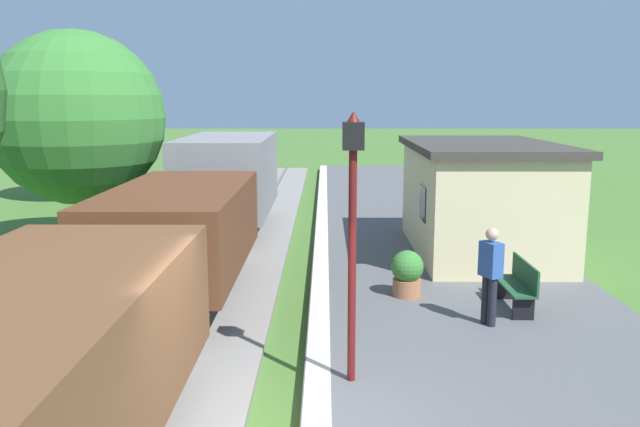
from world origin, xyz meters
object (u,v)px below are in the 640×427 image
potted_planter (407,273)px  tree_field_left (79,102)px  bench_down_platform (432,201)px  tree_trackside_far (77,118)px  station_hut (480,197)px  freight_train (186,225)px  bench_near_hut (518,284)px  person_waiting (490,272)px  lamp_post_near (353,199)px

potted_planter → tree_field_left: 17.76m
bench_down_platform → tree_trackside_far: bearing=-157.8°
station_hut → bench_down_platform: (-0.33, 5.23, -0.93)m
potted_planter → tree_trackside_far: size_ratio=0.16×
freight_train → tree_field_left: (-6.81, 12.44, 2.45)m
bench_down_platform → freight_train: bearing=-128.6°
freight_train → station_hut: bearing=23.0°
bench_near_hut → bench_down_platform: bearing=90.0°
bench_down_platform → person_waiting: 10.62m
bench_near_hut → bench_down_platform: (0.00, 9.75, 0.00)m
freight_train → tree_field_left: bearing=118.7°
station_hut → potted_planter: bearing=-121.5°
person_waiting → tree_trackside_far: bearing=-60.7°
station_hut → bench_down_platform: size_ratio=3.87×
lamp_post_near → tree_trackside_far: bearing=128.6°
freight_train → tree_field_left: size_ratio=3.10×
potted_planter → tree_trackside_far: bearing=149.5°
bench_near_hut → potted_planter: potted_planter is taller
lamp_post_near → station_hut: bearing=65.0°
freight_train → person_waiting: bearing=-23.4°
bench_near_hut → tree_field_left: 19.62m
station_hut → bench_down_platform: 5.32m
person_waiting → tree_field_left: tree_field_left is taller
station_hut → lamp_post_near: lamp_post_near is taller
bench_near_hut → tree_trackside_far: size_ratio=0.26×
bench_near_hut → tree_trackside_far: bearing=151.0°
lamp_post_near → bench_near_hut: bearing=43.8°
bench_near_hut → tree_field_left: (-13.28, 14.07, 3.23)m
potted_planter → tree_field_left: size_ratio=0.15×
person_waiting → tree_field_left: (-12.53, 14.91, 2.77)m
bench_near_hut → bench_down_platform: 9.75m
lamp_post_near → freight_train: bearing=124.7°
person_waiting → potted_planter: person_waiting is taller
station_hut → potted_planter: size_ratio=6.33×
freight_train → potted_planter: 4.66m
tree_field_left → lamp_post_near: bearing=-59.6°
lamp_post_near → tree_trackside_far: tree_trackside_far is taller
potted_planter → lamp_post_near: (-1.25, -3.86, 2.08)m
bench_near_hut → lamp_post_near: lamp_post_near is taller
tree_trackside_far → person_waiting: bearing=-34.5°
bench_down_platform → person_waiting: bearing=-94.0°
bench_down_platform → station_hut: bearing=-86.4°
lamp_post_near → tree_trackside_far: size_ratio=0.63×
station_hut → tree_field_left: (-13.61, 9.56, 2.30)m
person_waiting → lamp_post_near: 3.70m
freight_train → person_waiting: freight_train is taller
bench_down_platform → tree_field_left: (-13.28, 4.33, 3.23)m
bench_down_platform → tree_field_left: tree_field_left is taller
tree_field_left → station_hut: bearing=-35.1°
tree_trackside_far → station_hut: bearing=-6.0°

